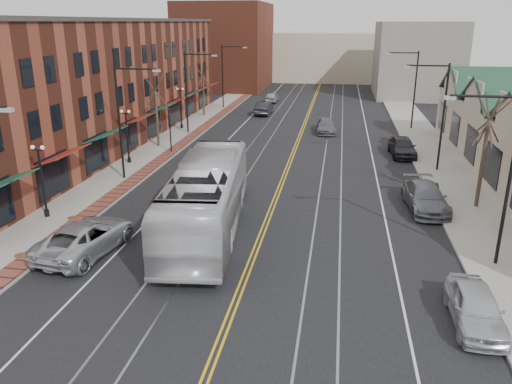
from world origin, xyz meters
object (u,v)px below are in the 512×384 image
(parked_car_c, at_px, (425,197))
(transit_bus, at_px, (207,197))
(parked_car_d, at_px, (402,146))
(parked_suv, at_px, (86,237))
(parked_car_a, at_px, (475,307))
(parked_car_b, at_px, (425,197))

(parked_car_c, bearing_deg, transit_bus, -160.93)
(parked_car_d, bearing_deg, parked_suv, -131.83)
(parked_suv, distance_m, parked_car_c, 19.80)
(parked_suv, xyz_separation_m, parked_car_a, (17.58, -3.42, -0.09))
(parked_car_d, bearing_deg, parked_car_b, -93.46)
(transit_bus, relative_size, parked_car_a, 3.22)
(parked_car_a, height_order, parked_car_c, parked_car_c)
(transit_bus, height_order, parked_suv, transit_bus)
(parked_car_b, relative_size, parked_car_c, 0.81)
(parked_car_b, bearing_deg, parked_car_c, -84.88)
(transit_bus, bearing_deg, parked_suv, 29.20)
(parked_car_c, bearing_deg, parked_car_b, 85.61)
(parked_suv, bearing_deg, transit_bus, -136.79)
(parked_car_b, distance_m, parked_car_c, 0.23)
(parked_car_b, relative_size, parked_car_d, 0.90)
(transit_bus, height_order, parked_car_a, transit_bus)
(parked_car_c, bearing_deg, parked_car_a, -94.39)
(parked_car_b, height_order, parked_car_c, parked_car_c)
(transit_bus, xyz_separation_m, parked_car_d, (12.35, 18.47, -1.12))
(parked_suv, bearing_deg, parked_car_a, 176.63)
(parked_car_c, height_order, parked_car_d, parked_car_d)
(parked_suv, bearing_deg, parked_car_b, -144.41)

